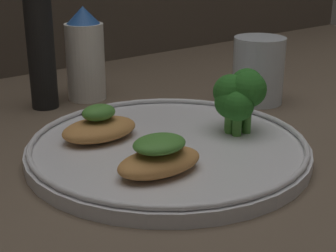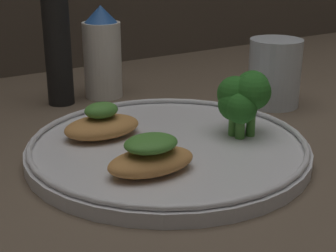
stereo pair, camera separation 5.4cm
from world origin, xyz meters
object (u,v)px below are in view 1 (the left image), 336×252
object	(u,v)px
plate	(168,147)
sauce_bottle	(85,56)
broccoli_bunch	(239,96)
pepper_grinder	(41,48)
drinking_glass	(258,70)

from	to	relation	value
plate	sauce_bottle	distance (cm)	24.70
broccoli_bunch	sauce_bottle	xyz separation A→B (cm)	(-4.56, 25.77, 0.70)
plate	pepper_grinder	bearing A→B (deg)	96.52
broccoli_bunch	drinking_glass	xyz separation A→B (cm)	(13.46, 9.23, -1.00)
sauce_bottle	drinking_glass	bearing A→B (deg)	-42.54
pepper_grinder	sauce_bottle	bearing A→B (deg)	0.00
broccoli_bunch	sauce_bottle	world-z (taller)	sauce_bottle
broccoli_bunch	pepper_grinder	distance (cm)	28.22
broccoli_bunch	plate	bearing A→B (deg)	166.85
sauce_bottle	drinking_glass	xyz separation A→B (cm)	(18.03, -16.55, -1.70)
pepper_grinder	drinking_glass	world-z (taller)	pepper_grinder
broccoli_bunch	drinking_glass	bearing A→B (deg)	34.42
pepper_grinder	drinking_glass	bearing A→B (deg)	-33.86
plate	sauce_bottle	world-z (taller)	sauce_bottle
broccoli_bunch	drinking_glass	distance (cm)	16.35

